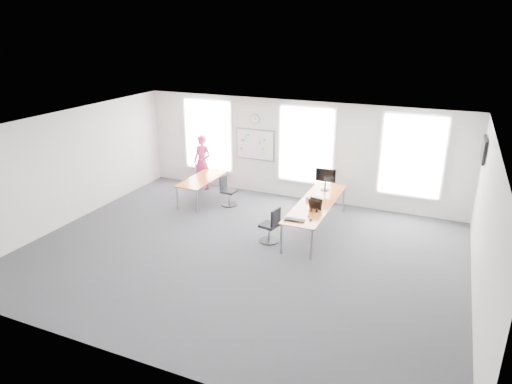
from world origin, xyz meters
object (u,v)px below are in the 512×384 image
at_px(chair_right, 271,227).
at_px(monitor, 325,177).
at_px(headphones, 314,210).
at_px(person, 202,162).
at_px(keyboard, 294,220).
at_px(desk_right, 316,204).
at_px(chair_left, 227,192).
at_px(desk_left, 202,180).

height_order(chair_right, monitor, monitor).
bearing_deg(monitor, headphones, -85.76).
height_order(person, keyboard, person).
distance_m(desk_right, chair_right, 1.39).
xyz_separation_m(desk_right, person, (-4.30, 1.70, 0.15)).
height_order(chair_right, person, person).
height_order(desk_right, chair_right, chair_right).
xyz_separation_m(chair_left, headphones, (3.03, -1.35, 0.44)).
bearing_deg(chair_left, desk_right, -101.47).
xyz_separation_m(desk_left, chair_left, (0.85, -0.02, -0.26)).
relative_size(chair_left, monitor, 1.45).
xyz_separation_m(chair_left, person, (-1.39, 0.99, 0.49)).
xyz_separation_m(desk_left, keyboard, (3.62, -2.04, 0.14)).
bearing_deg(keyboard, desk_right, 73.20).
relative_size(person, headphones, 8.93).
relative_size(desk_right, chair_right, 3.56).
height_order(headphones, monitor, monitor).
height_order(desk_left, keyboard, keyboard).
bearing_deg(headphones, chair_right, -161.04).
bearing_deg(headphones, desk_right, 93.96).
bearing_deg(monitor, desk_left, -177.74).
relative_size(keyboard, headphones, 2.49).
bearing_deg(desk_right, person, 158.43).
height_order(desk_left, person, person).
bearing_deg(headphones, keyboard, -118.16).
relative_size(desk_right, keyboard, 6.52).
bearing_deg(chair_right, chair_left, -119.84).
xyz_separation_m(chair_right, chair_left, (-2.10, 1.79, -0.00)).
xyz_separation_m(chair_left, keyboard, (2.77, -2.01, 0.40)).
xyz_separation_m(chair_left, monitor, (2.87, 0.27, 0.76)).
distance_m(desk_left, monitor, 3.76).
bearing_deg(desk_right, chair_left, 166.27).
height_order(chair_left, person, person).
distance_m(chair_right, person, 4.49).
height_order(desk_right, keyboard, keyboard).
relative_size(desk_right, monitor, 5.22).
bearing_deg(chair_right, monitor, 170.20).
height_order(person, monitor, person).
bearing_deg(keyboard, chair_left, 133.46).
xyz_separation_m(desk_right, keyboard, (-0.14, -1.30, 0.06)).
distance_m(desk_right, keyboard, 1.31).
bearing_deg(chair_right, keyboard, 82.38).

